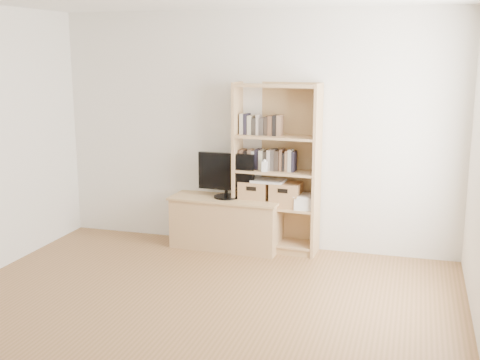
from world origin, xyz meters
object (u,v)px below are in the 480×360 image
at_px(tv_stand, 226,224).
at_px(television, 226,175).
at_px(bookshelf, 276,169).
at_px(laptop, 268,181).
at_px(baby_monitor, 265,167).
at_px(basket_left, 255,192).
at_px(basket_right, 286,195).

bearing_deg(tv_stand, television, 0.00).
height_order(bookshelf, laptop, bookshelf).
bearing_deg(baby_monitor, laptop, 76.07).
bearing_deg(tv_stand, bookshelf, 8.74).
distance_m(bookshelf, basket_left, 0.37).
xyz_separation_m(tv_stand, baby_monitor, (0.44, -0.03, 0.68)).
relative_size(tv_stand, bookshelf, 0.65).
bearing_deg(basket_left, basket_right, -1.96).
relative_size(bookshelf, baby_monitor, 16.79).
relative_size(bookshelf, basket_left, 5.90).
bearing_deg(baby_monitor, tv_stand, 175.56).
relative_size(baby_monitor, basket_left, 0.35).
bearing_deg(laptop, basket_right, 0.85).
relative_size(basket_right, laptop, 0.90).
bearing_deg(basket_right, television, -172.14).
distance_m(tv_stand, laptop, 0.69).
distance_m(tv_stand, television, 0.55).
relative_size(tv_stand, baby_monitor, 10.95).
relative_size(basket_left, basket_right, 0.99).
height_order(bookshelf, baby_monitor, bookshelf).
xyz_separation_m(television, laptop, (0.47, 0.06, -0.04)).
xyz_separation_m(tv_stand, basket_left, (0.31, 0.07, 0.36)).
bearing_deg(television, tv_stand, 0.00).
xyz_separation_m(tv_stand, laptop, (0.47, 0.06, 0.51)).
xyz_separation_m(basket_right, laptop, (-0.20, 0.01, 0.14)).
distance_m(baby_monitor, basket_right, 0.39).
height_order(baby_monitor, basket_right, baby_monitor).
distance_m(television, laptop, 0.47).
distance_m(baby_monitor, laptop, 0.20).
bearing_deg(bookshelf, laptop, -174.07).
relative_size(tv_stand, television, 1.88).
bearing_deg(bookshelf, tv_stand, -170.37).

